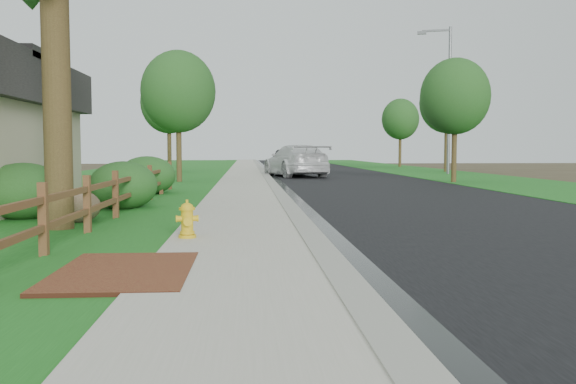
{
  "coord_description": "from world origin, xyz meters",
  "views": [
    {
      "loc": [
        -0.71,
        -8.42,
        1.56
      ],
      "look_at": [
        0.11,
        3.64,
        0.72
      ],
      "focal_mm": 38.0,
      "sensor_mm": 36.0,
      "label": 1
    }
  ],
  "objects": [
    {
      "name": "grass_strip",
      "position": [
        -2.8,
        35.0,
        0.03
      ],
      "size": [
        1.6,
        90.0,
        0.06
      ],
      "primitive_type": "cube",
      "color": "#1B5719",
      "rests_on": "ground"
    },
    {
      "name": "brick_patch",
      "position": [
        -2.2,
        -1.0,
        0.06
      ],
      "size": [
        1.6,
        2.4,
        0.11
      ],
      "primitive_type": "cube",
      "color": "brown",
      "rests_on": "ground"
    },
    {
      "name": "ranch_fence",
      "position": [
        -3.6,
        6.4,
        0.62
      ],
      "size": [
        0.12,
        16.92,
        1.1
      ],
      "color": "#53321B",
      "rests_on": "ground"
    },
    {
      "name": "tree_near_right",
      "position": [
        9.0,
        19.56,
        4.02
      ],
      "size": [
        3.23,
        3.23,
        5.81
      ],
      "color": "#3A2817",
      "rests_on": "ground"
    },
    {
      "name": "tree_far_right",
      "position": [
        12.83,
        44.67,
        4.22
      ],
      "size": [
        3.27,
        3.27,
        6.04
      ],
      "color": "#3A2817",
      "rests_on": "ground"
    },
    {
      "name": "fire_hydrant",
      "position": [
        -1.7,
        1.71,
        0.39
      ],
      "size": [
        0.42,
        0.34,
        0.63
      ],
      "color": "gold",
      "rests_on": "sidewalk"
    },
    {
      "name": "curb",
      "position": [
        0.4,
        35.0,
        0.06
      ],
      "size": [
        0.4,
        90.0,
        0.12
      ],
      "primitive_type": "cube",
      "color": "gray",
      "rests_on": "ground"
    },
    {
      "name": "white_suv",
      "position": [
        2.09,
        26.34,
        0.92
      ],
      "size": [
        3.8,
        6.58,
        1.79
      ],
      "primitive_type": "imported",
      "rotation": [
        0.0,
        0.0,
        3.36
      ],
      "color": "silver",
      "rests_on": "road"
    },
    {
      "name": "road",
      "position": [
        4.6,
        35.0,
        0.01
      ],
      "size": [
        8.0,
        90.0,
        0.02
      ],
      "primitive_type": "cube",
      "color": "black",
      "rests_on": "ground"
    },
    {
      "name": "dark_car_far",
      "position": [
        3.57,
        44.78,
        0.7
      ],
      "size": [
        2.94,
        4.34,
        1.35
      ],
      "primitive_type": "imported",
      "rotation": [
        0.0,
        0.0,
        0.41
      ],
      "color": "black",
      "rests_on": "road"
    },
    {
      "name": "tree_mid_right",
      "position": [
        13.0,
        32.68,
        4.72
      ],
      "size": [
        3.75,
        3.75,
        6.8
      ],
      "color": "#3A2817",
      "rests_on": "ground"
    },
    {
      "name": "lawn_near",
      "position": [
        -8.0,
        35.0,
        0.02
      ],
      "size": [
        9.0,
        90.0,
        0.04
      ],
      "primitive_type": "cube",
      "color": "#1B5719",
      "rests_on": "ground"
    },
    {
      "name": "sidewalk",
      "position": [
        -0.9,
        35.0,
        0.05
      ],
      "size": [
        2.2,
        90.0,
        0.1
      ],
      "primitive_type": "cube",
      "color": "#AFAA99",
      "rests_on": "ground"
    },
    {
      "name": "streetlight",
      "position": [
        11.76,
        29.12,
        5.18
      ],
      "size": [
        2.07,
        0.8,
        9.15
      ],
      "color": "slate",
      "rests_on": "ground"
    },
    {
      "name": "shrub_b",
      "position": [
        -5.66,
        5.43,
        0.64
      ],
      "size": [
        2.16,
        2.16,
        1.27
      ],
      "primitive_type": "ellipsoid",
      "rotation": [
        0.0,
        0.0,
        0.21
      ],
      "color": "#224D1B",
      "rests_on": "ground"
    },
    {
      "name": "verge_far",
      "position": [
        11.5,
        35.0,
        0.02
      ],
      "size": [
        6.0,
        90.0,
        0.04
      ],
      "primitive_type": "cube",
      "color": "#1B5719",
      "rests_on": "ground"
    },
    {
      "name": "wet_gutter",
      "position": [
        0.75,
        35.0,
        0.02
      ],
      "size": [
        0.5,
        90.0,
        0.0
      ],
      "primitive_type": "cube",
      "color": "black",
      "rests_on": "road"
    },
    {
      "name": "boulder",
      "position": [
        -4.33,
        4.63,
        0.36
      ],
      "size": [
        1.3,
        1.13,
        0.72
      ],
      "primitive_type": "ellipsoid",
      "rotation": [
        0.0,
        0.0,
        0.34
      ],
      "color": "brown",
      "rests_on": "ground"
    },
    {
      "name": "tree_near_left",
      "position": [
        -3.9,
        20.7,
        4.27
      ],
      "size": [
        3.5,
        3.5,
        6.21
      ],
      "color": "#3A2817",
      "rests_on": "ground"
    },
    {
      "name": "dark_car_mid",
      "position": [
        2.26,
        36.44,
        0.87
      ],
      "size": [
        2.79,
        5.24,
        1.7
      ],
      "primitive_type": "imported",
      "rotation": [
        0.0,
        0.0,
        2.98
      ],
      "color": "black",
      "rests_on": "road"
    },
    {
      "name": "shrub_d",
      "position": [
        -4.13,
        12.75,
        0.67
      ],
      "size": [
        2.13,
        2.13,
        1.34
      ],
      "primitive_type": "ellipsoid",
      "rotation": [
        0.0,
        0.0,
        0.09
      ],
      "color": "#224D1B",
      "rests_on": "ground"
    },
    {
      "name": "shrub_c",
      "position": [
        -3.9,
        7.57,
        0.63
      ],
      "size": [
        2.27,
        2.27,
        1.26
      ],
      "primitive_type": "ellipsoid",
      "rotation": [
        0.0,
        0.0,
        -0.38
      ],
      "color": "#224D1B",
      "rests_on": "ground"
    },
    {
      "name": "tree_mid_left",
      "position": [
        -6.04,
        34.27,
        4.77
      ],
      "size": [
        3.87,
        3.87,
        6.91
      ],
      "color": "#3A2817",
      "rests_on": "ground"
    },
    {
      "name": "ground",
      "position": [
        0.0,
        0.0,
        0.0
      ],
      "size": [
        120.0,
        120.0,
        0.0
      ],
      "primitive_type": "plane",
      "color": "#3C3021"
    }
  ]
}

